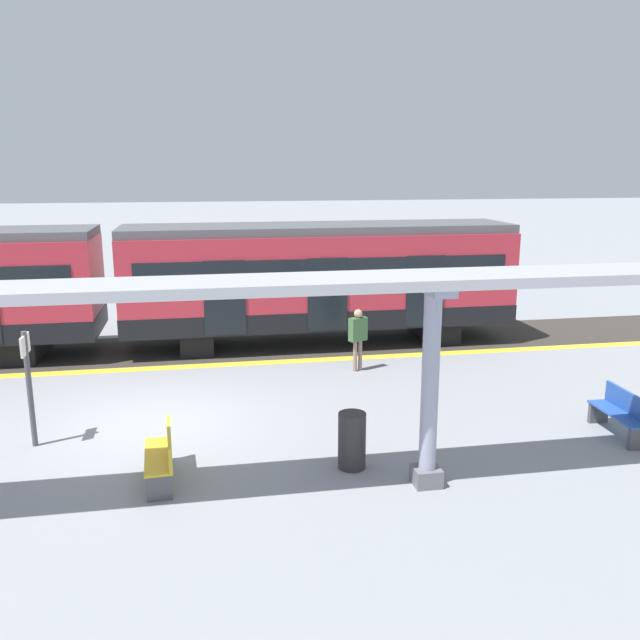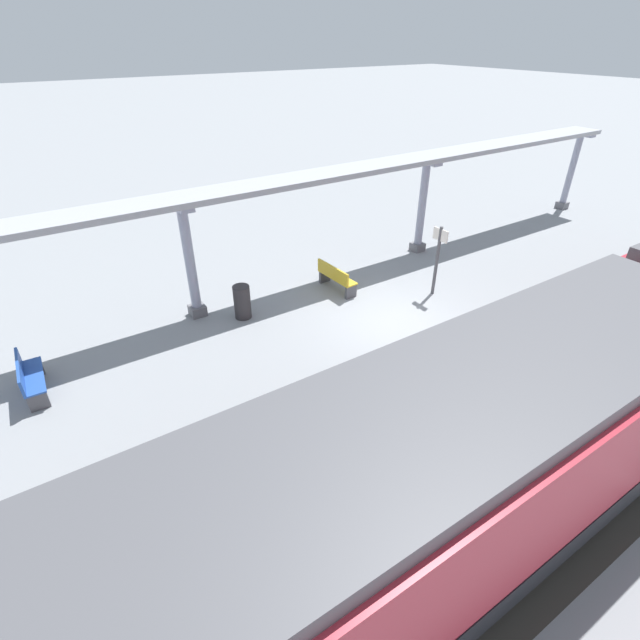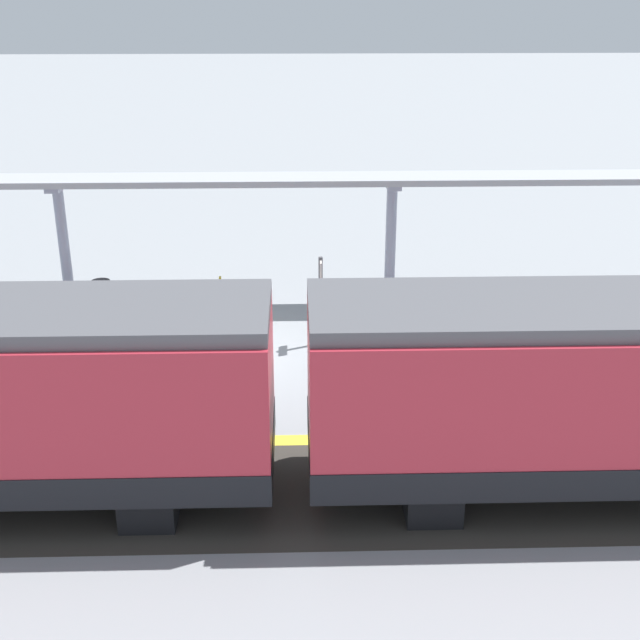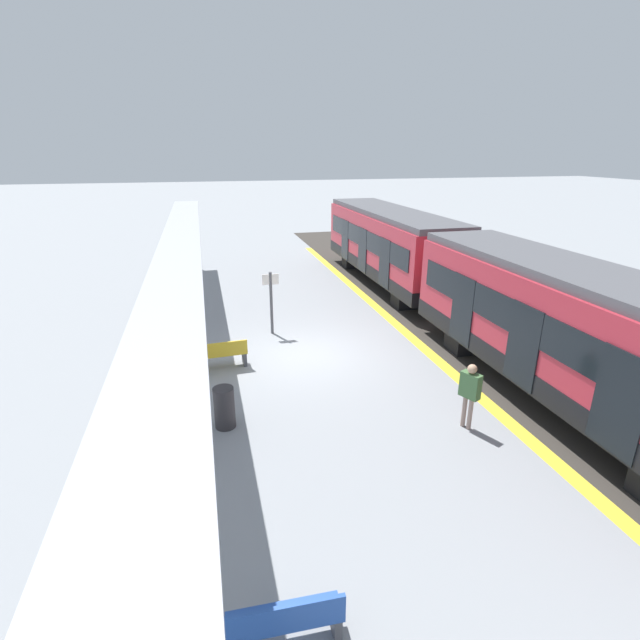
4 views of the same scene
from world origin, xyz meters
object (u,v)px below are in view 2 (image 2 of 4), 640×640
at_px(bench_near_end, 29,377).
at_px(trash_bin, 242,302).
at_px(train_far_carriage, 435,488).
at_px(passenger_waiting_near_edge, 296,420).
at_px(canopy_pillar_nearest, 571,171).
at_px(canopy_pillar_third, 190,262).
at_px(platform_info_sign, 438,254).
at_px(canopy_pillar_second, 422,207).
at_px(bench_mid_platform, 336,278).

bearing_deg(bench_near_end, trash_bin, -85.29).
distance_m(train_far_carriage, bench_near_end, 9.17).
height_order(train_far_carriage, passenger_waiting_near_edge, train_far_carriage).
bearing_deg(train_far_carriage, passenger_waiting_near_edge, 9.27).
bearing_deg(canopy_pillar_nearest, train_far_carriage, 117.48).
distance_m(canopy_pillar_third, platform_info_sign, 7.24).
bearing_deg(canopy_pillar_second, bench_mid_platform, 101.92).
xyz_separation_m(canopy_pillar_nearest, passenger_waiting_near_edge, (-6.23, 18.04, -0.69)).
distance_m(train_far_carriage, canopy_pillar_second, 12.46).
xyz_separation_m(platform_info_sign, passenger_waiting_near_edge, (-3.45, 7.01, -0.33)).
height_order(platform_info_sign, passenger_waiting_near_edge, platform_info_sign).
xyz_separation_m(canopy_pillar_nearest, bench_near_end, (-1.28, 22.09, -1.25)).
bearing_deg(train_far_carriage, canopy_pillar_nearest, -62.52).
bearing_deg(canopy_pillar_nearest, canopy_pillar_second, 90.00).
bearing_deg(bench_mid_platform, passenger_waiting_near_edge, 139.27).
distance_m(trash_bin, platform_info_sign, 6.00).
xyz_separation_m(bench_near_end, bench_mid_platform, (0.36, -8.62, 0.00)).
height_order(canopy_pillar_third, passenger_waiting_near_edge, canopy_pillar_third).
bearing_deg(trash_bin, canopy_pillar_third, 51.86).
height_order(train_far_carriage, trash_bin, train_far_carriage).
bearing_deg(canopy_pillar_nearest, platform_info_sign, 104.14).
bearing_deg(bench_near_end, passenger_waiting_near_edge, -140.71).
bearing_deg(train_far_carriage, platform_info_sign, -45.78).
relative_size(train_far_carriage, canopy_pillar_third, 3.34).
distance_m(trash_bin, passenger_waiting_near_edge, 5.60).
bearing_deg(canopy_pillar_nearest, canopy_pillar_third, 90.00).
xyz_separation_m(canopy_pillar_second, passenger_waiting_near_edge, (-6.23, 8.95, -0.69)).
bearing_deg(canopy_pillar_third, canopy_pillar_second, -90.00).
bearing_deg(train_far_carriage, canopy_pillar_third, 0.87).
bearing_deg(passenger_waiting_near_edge, bench_near_end, 39.29).
bearing_deg(canopy_pillar_second, canopy_pillar_nearest, -90.00).
height_order(bench_mid_platform, platform_info_sign, platform_info_sign).
relative_size(bench_near_end, trash_bin, 1.52).
relative_size(train_far_carriage, canopy_pillar_second, 3.34).
bearing_deg(trash_bin, platform_info_sign, -109.13).
relative_size(canopy_pillar_nearest, trash_bin, 3.35).
xyz_separation_m(bench_mid_platform, passenger_waiting_near_edge, (-5.31, 4.57, 0.56)).
height_order(train_far_carriage, canopy_pillar_second, train_far_carriage).
distance_m(bench_mid_platform, trash_bin, 3.18).
distance_m(canopy_pillar_nearest, bench_mid_platform, 13.56).
xyz_separation_m(trash_bin, platform_info_sign, (-1.95, -5.61, 0.83)).
bearing_deg(bench_near_end, bench_mid_platform, -87.62).
xyz_separation_m(canopy_pillar_nearest, platform_info_sign, (-2.78, 11.03, -0.36)).
bearing_deg(passenger_waiting_near_edge, canopy_pillar_second, -55.15).
bearing_deg(canopy_pillar_nearest, bench_mid_platform, 93.93).
bearing_deg(bench_mid_platform, canopy_pillar_third, 77.70).
distance_m(canopy_pillar_second, trash_bin, 7.69).
relative_size(canopy_pillar_third, bench_mid_platform, 2.18).
distance_m(train_far_carriage, trash_bin, 8.46).
bearing_deg(platform_info_sign, train_far_carriage, 134.22).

